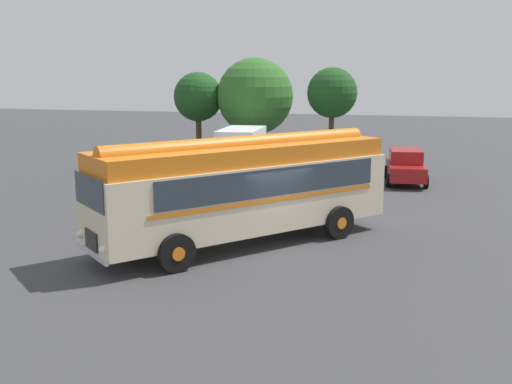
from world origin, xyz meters
The scene contains 9 objects.
ground_plane centered at (0.00, 0.00, 0.00)m, with size 120.00×120.00×0.00m, color #3D3D3F.
vintage_bus centered at (-0.90, 0.22, 1.89)m, with size 8.47×9.21×3.49m.
car_near_left centered at (-1.34, 12.72, 0.85)m, with size 2.41×4.40×1.66m.
car_mid_left centered at (1.01, 13.13, 0.85)m, with size 2.39×4.39×1.66m.
car_mid_right centered at (3.98, 12.64, 0.85)m, with size 2.23×4.33×1.66m.
box_van centered at (-4.48, 11.95, 1.36)m, with size 2.59×5.87×2.50m.
tree_far_left centered at (-8.56, 17.48, 3.93)m, with size 3.14×3.03×5.44m.
tree_left_of_centre centered at (-5.26, 17.69, 3.96)m, with size 4.62×4.62×6.30m.
tree_centre centered at (-0.33, 17.42, 4.19)m, with size 2.92×2.92×5.71m.
Camera 1 is at (4.15, -17.73, 5.46)m, focal length 42.00 mm.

